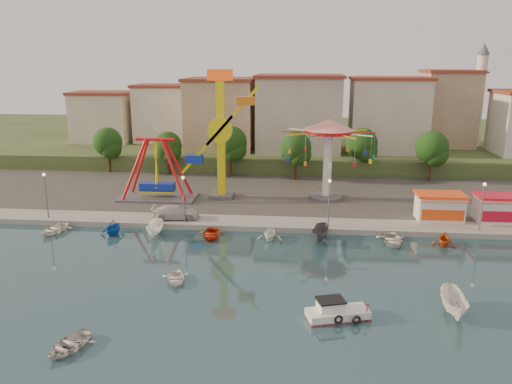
# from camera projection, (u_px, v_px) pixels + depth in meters

# --- Properties ---
(ground) EXTENTS (200.00, 200.00, 0.00)m
(ground) POSITION_uv_depth(u_px,v_px,m) (241.00, 279.00, 43.00)
(ground) COLOR #16363D
(ground) RESTS_ON ground
(quay_deck) EXTENTS (200.00, 100.00, 0.60)m
(quay_deck) POSITION_uv_depth(u_px,v_px,m) (278.00, 149.00, 102.54)
(quay_deck) COLOR #9E998E
(quay_deck) RESTS_ON ground
(asphalt_pad) EXTENTS (90.00, 28.00, 0.01)m
(asphalt_pad) POSITION_uv_depth(u_px,v_px,m) (267.00, 186.00, 71.69)
(asphalt_pad) COLOR #4C4944
(asphalt_pad) RESTS_ON quay_deck
(hill_terrace) EXTENTS (200.00, 60.00, 3.00)m
(hill_terrace) POSITION_uv_depth(u_px,v_px,m) (279.00, 140.00, 107.04)
(hill_terrace) COLOR #384C26
(hill_terrace) RESTS_ON ground
(pirate_ship_ride) EXTENTS (10.00, 5.00, 8.00)m
(pirate_ship_ride) POSITION_uv_depth(u_px,v_px,m) (157.00, 170.00, 64.41)
(pirate_ship_ride) COLOR #59595E
(pirate_ship_ride) RESTS_ON quay_deck
(kamikaze_tower) EXTENTS (6.95, 3.10, 16.50)m
(kamikaze_tower) POSITION_uv_depth(u_px,v_px,m) (223.00, 138.00, 63.72)
(kamikaze_tower) COLOR #59595E
(kamikaze_tower) RESTS_ON quay_deck
(wave_swinger) EXTENTS (11.60, 11.60, 10.40)m
(wave_swinger) POSITION_uv_depth(u_px,v_px,m) (328.00, 141.00, 63.58)
(wave_swinger) COLOR #59595E
(wave_swinger) RESTS_ON quay_deck
(booth_left) EXTENTS (5.40, 3.78, 3.08)m
(booth_left) POSITION_uv_depth(u_px,v_px,m) (440.00, 206.00, 56.42)
(booth_left) COLOR white
(booth_left) RESTS_ON quay_deck
(booth_mid) EXTENTS (5.40, 3.78, 3.08)m
(booth_mid) POSITION_uv_depth(u_px,v_px,m) (499.00, 208.00, 55.83)
(booth_mid) COLOR white
(booth_mid) RESTS_ON quay_deck
(lamp_post_0) EXTENTS (0.14, 0.14, 5.00)m
(lamp_post_0) POSITION_uv_depth(u_px,v_px,m) (46.00, 197.00, 56.88)
(lamp_post_0) COLOR #59595E
(lamp_post_0) RESTS_ON quay_deck
(lamp_post_1) EXTENTS (0.14, 0.14, 5.00)m
(lamp_post_1) POSITION_uv_depth(u_px,v_px,m) (184.00, 200.00, 55.43)
(lamp_post_1) COLOR #59595E
(lamp_post_1) RESTS_ON quay_deck
(lamp_post_2) EXTENTS (0.14, 0.14, 5.00)m
(lamp_post_2) POSITION_uv_depth(u_px,v_px,m) (329.00, 204.00, 53.97)
(lamp_post_2) COLOR #59595E
(lamp_post_2) RESTS_ON quay_deck
(lamp_post_3) EXTENTS (0.14, 0.14, 5.00)m
(lamp_post_3) POSITION_uv_depth(u_px,v_px,m) (482.00, 208.00, 52.52)
(lamp_post_3) COLOR #59595E
(lamp_post_3) RESTS_ON quay_deck
(tree_0) EXTENTS (4.60, 4.60, 7.19)m
(tree_0) POSITION_uv_depth(u_px,v_px,m) (108.00, 142.00, 79.51)
(tree_0) COLOR #382314
(tree_0) RESTS_ON quay_deck
(tree_1) EXTENTS (4.35, 4.35, 6.80)m
(tree_1) POSITION_uv_depth(u_px,v_px,m) (168.00, 146.00, 77.96)
(tree_1) COLOR #382314
(tree_1) RESTS_ON quay_deck
(tree_2) EXTENTS (5.02, 5.02, 7.85)m
(tree_2) POSITION_uv_depth(u_px,v_px,m) (231.00, 142.00, 76.45)
(tree_2) COLOR #382314
(tree_2) RESTS_ON quay_deck
(tree_3) EXTENTS (4.68, 4.68, 7.32)m
(tree_3) POSITION_uv_depth(u_px,v_px,m) (296.00, 147.00, 74.24)
(tree_3) COLOR #382314
(tree_3) RESTS_ON quay_deck
(tree_4) EXTENTS (4.86, 4.86, 7.60)m
(tree_4) POSITION_uv_depth(u_px,v_px,m) (362.00, 144.00, 76.16)
(tree_4) COLOR #382314
(tree_4) RESTS_ON quay_deck
(tree_5) EXTENTS (4.83, 4.83, 7.54)m
(tree_5) POSITION_uv_depth(u_px,v_px,m) (432.00, 147.00, 73.51)
(tree_5) COLOR #382314
(tree_5) RESTS_ON quay_deck
(building_0) EXTENTS (9.26, 9.53, 11.87)m
(building_0) POSITION_uv_depth(u_px,v_px,m) (85.00, 114.00, 88.02)
(building_0) COLOR beige
(building_0) RESTS_ON hill_terrace
(building_1) EXTENTS (12.33, 9.01, 8.63)m
(building_1) POSITION_uv_depth(u_px,v_px,m) (161.00, 120.00, 92.46)
(building_1) COLOR silver
(building_1) RESTS_ON hill_terrace
(building_2) EXTENTS (11.95, 9.28, 11.23)m
(building_2) POSITION_uv_depth(u_px,v_px,m) (231.00, 113.00, 91.48)
(building_2) COLOR tan
(building_2) RESTS_ON hill_terrace
(building_3) EXTENTS (12.59, 10.50, 9.20)m
(building_3) POSITION_uv_depth(u_px,v_px,m) (307.00, 122.00, 87.45)
(building_3) COLOR beige
(building_3) RESTS_ON hill_terrace
(building_4) EXTENTS (10.75, 9.23, 9.24)m
(building_4) POSITION_uv_depth(u_px,v_px,m) (382.00, 120.00, 89.49)
(building_4) COLOR beige
(building_4) RESTS_ON hill_terrace
(building_5) EXTENTS (12.77, 10.96, 11.21)m
(building_5) POSITION_uv_depth(u_px,v_px,m) (462.00, 117.00, 86.23)
(building_5) COLOR tan
(building_5) RESTS_ON hill_terrace
(minaret) EXTENTS (2.80, 2.80, 18.00)m
(minaret) POSITION_uv_depth(u_px,v_px,m) (479.00, 92.00, 88.41)
(minaret) COLOR silver
(minaret) RESTS_ON hill_terrace
(cabin_motorboat) EXTENTS (4.82, 2.94, 1.59)m
(cabin_motorboat) POSITION_uv_depth(u_px,v_px,m) (336.00, 313.00, 36.32)
(cabin_motorboat) COLOR white
(cabin_motorboat) RESTS_ON ground
(rowboat_a) EXTENTS (2.97, 3.59, 0.64)m
(rowboat_a) POSITION_uv_depth(u_px,v_px,m) (176.00, 278.00, 42.31)
(rowboat_a) COLOR white
(rowboat_a) RESTS_ON ground
(rowboat_b) EXTENTS (3.48, 4.15, 0.74)m
(rowboat_b) POSITION_uv_depth(u_px,v_px,m) (68.00, 344.00, 32.44)
(rowboat_b) COLOR silver
(rowboat_b) RESTS_ON ground
(skiff) EXTENTS (2.03, 4.60, 1.73)m
(skiff) POSITION_uv_depth(u_px,v_px,m) (454.00, 304.00, 36.76)
(skiff) COLOR white
(skiff) RESTS_ON ground
(van) EXTENTS (5.59, 2.86, 1.55)m
(van) POSITION_uv_depth(u_px,v_px,m) (176.00, 212.00, 56.95)
(van) COLOR silver
(van) RESTS_ON quay_deck
(moored_boat_0) EXTENTS (3.51, 4.41, 0.82)m
(moored_boat_0) POSITION_uv_depth(u_px,v_px,m) (54.00, 229.00, 54.30)
(moored_boat_0) COLOR white
(moored_boat_0) RESTS_ON ground
(moored_boat_1) EXTENTS (2.75, 3.16, 1.63)m
(moored_boat_1) POSITION_uv_depth(u_px,v_px,m) (113.00, 227.00, 53.59)
(moored_boat_1) COLOR blue
(moored_boat_1) RESTS_ON ground
(moored_boat_2) EXTENTS (1.87, 4.18, 1.57)m
(moored_boat_2) POSITION_uv_depth(u_px,v_px,m) (155.00, 229.00, 53.17)
(moored_boat_2) COLOR white
(moored_boat_2) RESTS_ON ground
(moored_boat_3) EXTENTS (2.92, 3.90, 0.77)m
(moored_boat_3) POSITION_uv_depth(u_px,v_px,m) (211.00, 234.00, 52.73)
(moored_boat_3) COLOR red
(moored_boat_3) RESTS_ON ground
(moored_boat_4) EXTENTS (2.69, 3.08, 1.56)m
(moored_boat_4) POSITION_uv_depth(u_px,v_px,m) (270.00, 233.00, 52.06)
(moored_boat_4) COLOR white
(moored_boat_4) RESTS_ON ground
(moored_boat_5) EXTENTS (2.36, 4.40, 1.61)m
(moored_boat_5) POSITION_uv_depth(u_px,v_px,m) (320.00, 234.00, 51.57)
(moored_boat_5) COLOR #4E4E53
(moored_boat_5) RESTS_ON ground
(moored_boat_6) EXTENTS (3.05, 4.21, 0.86)m
(moored_boat_6) POSITION_uv_depth(u_px,v_px,m) (393.00, 240.00, 51.00)
(moored_boat_6) COLOR silver
(moored_boat_6) RESTS_ON ground
(moored_boat_7) EXTENTS (2.98, 3.26, 1.46)m
(moored_boat_7) POSITION_uv_depth(u_px,v_px,m) (444.00, 239.00, 50.46)
(moored_boat_7) COLOR #D05212
(moored_boat_7) RESTS_ON ground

